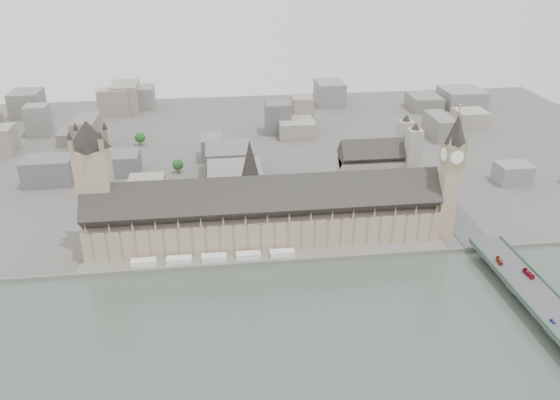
{
  "coord_description": "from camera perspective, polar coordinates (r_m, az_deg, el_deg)",
  "views": [
    {
      "loc": [
        -34.46,
        -347.41,
        212.99
      ],
      "look_at": [
        11.25,
        17.26,
        35.58
      ],
      "focal_mm": 35.0,
      "sensor_mm": 36.0,
      "label": 1
    }
  ],
  "objects": [
    {
      "name": "embankment_wall",
      "position": [
        395.49,
        -1.04,
        -6.56
      ],
      "size": [
        600.0,
        1.5,
        3.0
      ],
      "primitive_type": "cube",
      "color": "slate",
      "rests_on": "ground"
    },
    {
      "name": "elizabeth_tower",
      "position": [
        424.33,
        17.43,
        3.12
      ],
      "size": [
        17.0,
        17.0,
        107.5
      ],
      "color": "tan",
      "rests_on": "ground"
    },
    {
      "name": "red_bus_north",
      "position": [
        407.91,
        21.95,
        -5.91
      ],
      "size": [
        4.3,
        9.73,
        2.64
      ],
      "primitive_type": "imported",
      "rotation": [
        0.0,
        0.0,
        -0.23
      ],
      "color": "#A42C12",
      "rests_on": "westminster_bridge"
    },
    {
      "name": "westminster_bridge",
      "position": [
        386.47,
        25.26,
        -9.6
      ],
      "size": [
        25.0,
        325.0,
        10.25
      ],
      "primitive_type": "cube",
      "color": "#474749",
      "rests_on": "ground"
    },
    {
      "name": "park_trees",
      "position": [
        456.96,
        -3.31,
        -1.0
      ],
      "size": [
        110.0,
        30.0,
        15.0
      ],
      "primitive_type": null,
      "color": "#1C4418",
      "rests_on": "ground"
    },
    {
      "name": "victoria_tower",
      "position": [
        414.73,
        -18.76,
        1.97
      ],
      "size": [
        30.0,
        30.0,
        100.0
      ],
      "color": "tan",
      "rests_on": "ground"
    },
    {
      "name": "car_blue",
      "position": [
        362.68,
        26.61,
        -11.26
      ],
      "size": [
        1.74,
        4.26,
        1.45
      ],
      "primitive_type": "imported",
      "rotation": [
        0.0,
        0.0,
        -0.01
      ],
      "color": "#1C30B6",
      "rests_on": "westminster_bridge"
    },
    {
      "name": "red_bus_south",
      "position": [
        400.72,
        24.54,
        -7.0
      ],
      "size": [
        2.86,
        10.65,
        2.94
      ],
      "primitive_type": "imported",
      "rotation": [
        0.0,
        0.0,
        0.04
      ],
      "color": "maroon",
      "rests_on": "westminster_bridge"
    },
    {
      "name": "city_skyline_inland",
      "position": [
        624.32,
        -3.66,
        7.61
      ],
      "size": [
        720.0,
        360.0,
        38.0
      ],
      "primitive_type": null,
      "color": "gray",
      "rests_on": "ground"
    },
    {
      "name": "central_tower",
      "position": [
        405.07,
        -3.14,
        3.22
      ],
      "size": [
        13.0,
        13.0,
        48.0
      ],
      "color": "#857A5B",
      "rests_on": "ground"
    },
    {
      "name": "palace_of_westminster",
      "position": [
        414.93,
        -1.58,
        -1.54
      ],
      "size": [
        265.0,
        40.73,
        55.44
      ],
      "color": "tan",
      "rests_on": "ground"
    },
    {
      "name": "terrace_tents",
      "position": [
        399.49,
        -6.91,
        -5.99
      ],
      "size": [
        118.0,
        7.0,
        4.0
      ],
      "color": "white",
      "rests_on": "river_terrace"
    },
    {
      "name": "river_terrace",
      "position": [
        402.08,
        -1.16,
        -6.06
      ],
      "size": [
        270.0,
        15.0,
        2.0
      ],
      "primitive_type": "cube",
      "color": "slate",
      "rests_on": "ground"
    },
    {
      "name": "car_approach",
      "position": [
        488.62,
        17.87,
        0.02
      ],
      "size": [
        3.62,
        5.13,
        1.38
      ],
      "primitive_type": "imported",
      "rotation": [
        0.0,
        0.0,
        0.4
      ],
      "color": "gray",
      "rests_on": "westminster_bridge"
    },
    {
      "name": "ground",
      "position": [
        408.96,
        -1.27,
        -5.63
      ],
      "size": [
        900.0,
        900.0,
        0.0
      ],
      "primitive_type": "plane",
      "color": "#595651",
      "rests_on": "ground"
    },
    {
      "name": "westminster_abbey",
      "position": [
        502.17,
        10.25,
        3.36
      ],
      "size": [
        68.0,
        36.0,
        64.0
      ],
      "color": "gray",
      "rests_on": "ground"
    }
  ]
}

